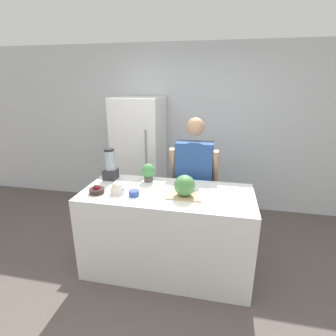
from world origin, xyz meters
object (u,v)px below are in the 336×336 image
bowl_cream (117,188)px  bowl_cherries (97,190)px  potted_plant (148,172)px  person (194,182)px  bowl_small_blue (134,193)px  refrigerator (140,157)px  watermelon (185,185)px  blender (110,166)px

bowl_cream → bowl_cherries: bearing=-169.3°
bowl_cream → potted_plant: size_ratio=0.66×
bowl_cream → person: bearing=46.8°
bowl_cream → bowl_small_blue: size_ratio=1.32×
refrigerator → person: size_ratio=1.11×
watermelon → bowl_small_blue: size_ratio=2.00×
person → watermelon: size_ratio=7.74×
person → blender: (-0.94, -0.38, 0.27)m
bowl_cherries → potted_plant: size_ratio=0.73×
refrigerator → watermelon: refrigerator is taller
bowl_small_blue → person: bearing=56.1°
bowl_cherries → potted_plant: (0.43, 0.43, 0.08)m
person → potted_plant: size_ratio=7.76×
blender → bowl_cherries: bearing=-86.7°
watermelon → potted_plant: 0.57m
blender → refrigerator: bearing=88.9°
bowl_cherries → bowl_small_blue: 0.40m
bowl_cream → blender: bearing=122.2°
blender → watermelon: bearing=-18.7°
person → blender: person is taller
bowl_cherries → blender: 0.44m
bowl_small_blue → blender: bearing=136.6°
watermelon → bowl_small_blue: 0.52m
bowl_small_blue → bowl_cream: bearing=172.7°
blender → potted_plant: 0.46m
watermelon → bowl_cream: 0.69m
bowl_cherries → watermelon: bearing=6.5°
refrigerator → bowl_small_blue: refrigerator is taller
potted_plant → watermelon: bearing=-35.4°
person → blender: bearing=-158.1°
blender → bowl_small_blue: bearing=-43.4°
watermelon → bowl_cherries: (-0.90, -0.10, -0.09)m
person → potted_plant: (-0.49, -0.36, 0.22)m
refrigerator → watermelon: (0.90, -1.39, 0.15)m
refrigerator → bowl_small_blue: size_ratio=17.20×
bowl_small_blue → potted_plant: potted_plant is taller
refrigerator → blender: 1.10m
watermelon → bowl_cherries: watermelon is taller
bowl_cherries → bowl_small_blue: bearing=2.4°
watermelon → bowl_cherries: size_ratio=1.37×
refrigerator → bowl_cream: (0.21, -1.46, 0.09)m
refrigerator → person: refrigerator is taller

